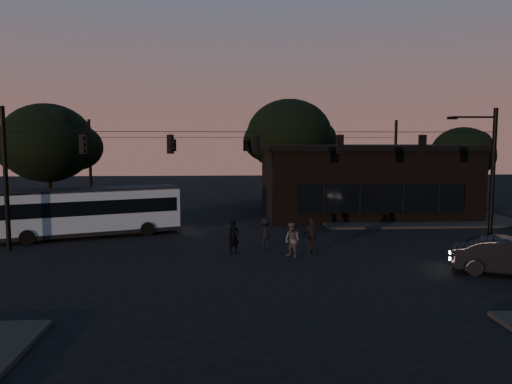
{
  "coord_description": "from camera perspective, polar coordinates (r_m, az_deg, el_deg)",
  "views": [
    {
      "loc": [
        -1.51,
        -22.45,
        5.73
      ],
      "look_at": [
        0.0,
        4.0,
        3.0
      ],
      "focal_mm": 35.0,
      "sensor_mm": 36.0,
      "label": 1
    }
  ],
  "objects": [
    {
      "name": "signal_rig_far",
      "position": [
        42.5,
        -1.23,
        3.82
      ],
      "size": [
        26.24,
        0.3,
        7.5
      ],
      "color": "black",
      "rests_on": "ground"
    },
    {
      "name": "tree_left",
      "position": [
        37.59,
        -22.77,
        5.18
      ],
      "size": [
        6.4,
        6.4,
        8.3
      ],
      "color": "black",
      "rests_on": "ground"
    },
    {
      "name": "bus",
      "position": [
        31.46,
        -18.26,
        -1.91
      ],
      "size": [
        10.49,
        5.84,
        2.9
      ],
      "rotation": [
        0.0,
        0.0,
        0.36
      ],
      "color": "#8DA4B4",
      "rests_on": "ground"
    },
    {
      "name": "sidewalk_far_left",
      "position": [
        38.94,
        -21.96,
        -2.9
      ],
      "size": [
        14.0,
        10.0,
        0.15
      ],
      "primitive_type": "cube",
      "color": "black",
      "rests_on": "ground"
    },
    {
      "name": "pedestrian_c",
      "position": [
        25.65,
        6.42,
        -5.03
      ],
      "size": [
        1.12,
        0.73,
        1.78
      ],
      "primitive_type": "imported",
      "rotation": [
        0.0,
        0.0,
        3.45
      ],
      "color": "black",
      "rests_on": "ground"
    },
    {
      "name": "signal_rig_near",
      "position": [
        26.52,
        0.0,
        3.11
      ],
      "size": [
        26.24,
        0.3,
        7.5
      ],
      "color": "black",
      "rests_on": "ground"
    },
    {
      "name": "ground",
      "position": [
        23.22,
        0.57,
        -8.4
      ],
      "size": [
        120.0,
        120.0,
        0.0
      ],
      "primitive_type": "plane",
      "color": "black",
      "rests_on": "ground"
    },
    {
      "name": "sidewalk_far_right",
      "position": [
        39.28,
        16.91,
        -2.65
      ],
      "size": [
        14.0,
        10.0,
        0.15
      ],
      "primitive_type": "cube",
      "color": "black",
      "rests_on": "ground"
    },
    {
      "name": "pedestrian_d",
      "position": [
        26.6,
        1.1,
        -4.76
      ],
      "size": [
        1.06,
        0.62,
        1.63
      ],
      "primitive_type": "imported",
      "rotation": [
        0.0,
        0.0,
        3.15
      ],
      "color": "black",
      "rests_on": "ground"
    },
    {
      "name": "tree_behind",
      "position": [
        44.79,
        3.82,
        6.46
      ],
      "size": [
        7.6,
        7.6,
        9.43
      ],
      "color": "black",
      "rests_on": "ground"
    },
    {
      "name": "car",
      "position": [
        24.03,
        27.18,
        -6.63
      ],
      "size": [
        5.08,
        3.53,
        1.59
      ],
      "primitive_type": "imported",
      "rotation": [
        0.0,
        0.0,
        1.14
      ],
      "color": "black",
      "rests_on": "ground"
    },
    {
      "name": "tree_right",
      "position": [
        44.92,
        22.54,
        4.04
      ],
      "size": [
        5.2,
        5.2,
        6.86
      ],
      "color": "black",
      "rests_on": "ground"
    },
    {
      "name": "pedestrian_b",
      "position": [
        24.67,
        4.16,
        -5.51
      ],
      "size": [
        1.05,
        1.06,
        1.73
      ],
      "primitive_type": "imported",
      "rotation": [
        0.0,
        0.0,
        -0.82
      ],
      "color": "#464041",
      "rests_on": "ground"
    },
    {
      "name": "building",
      "position": [
        39.95,
        12.0,
        1.42
      ],
      "size": [
        15.4,
        10.41,
        5.4
      ],
      "color": "black",
      "rests_on": "ground"
    },
    {
      "name": "pedestrian_a",
      "position": [
        25.34,
        -2.56,
        -5.2
      ],
      "size": [
        0.75,
        0.67,
        1.72
      ],
      "primitive_type": "imported",
      "rotation": [
        0.0,
        0.0,
        0.52
      ],
      "color": "black",
      "rests_on": "ground"
    }
  ]
}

